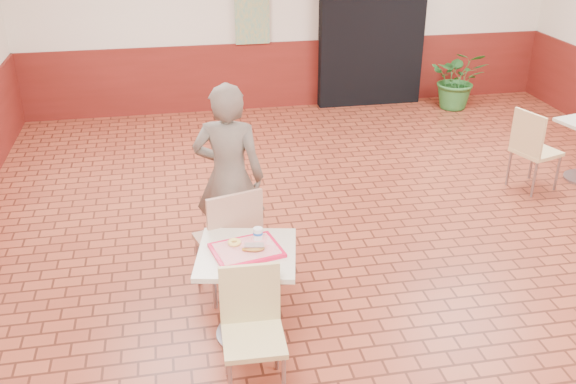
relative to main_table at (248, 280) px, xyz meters
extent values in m
cube|color=brown|center=(1.41, 0.47, -0.50)|extent=(8.00, 10.00, 0.01)
cube|color=beige|center=(1.41, 5.47, 1.00)|extent=(8.00, 0.01, 3.00)
cube|color=maroon|center=(1.41, 5.45, 0.00)|extent=(8.00, 0.04, 1.00)
cube|color=black|center=(2.61, 5.35, 0.60)|extent=(1.60, 0.22, 2.20)
cube|color=gray|center=(0.81, 5.41, 1.10)|extent=(0.50, 0.03, 1.20)
cube|color=beige|center=(0.00, 0.00, 0.22)|extent=(0.70, 0.70, 0.04)
cylinder|color=gray|center=(0.00, 0.00, -0.15)|extent=(0.08, 0.08, 0.70)
cylinder|color=gray|center=(0.00, 0.00, -0.49)|extent=(0.51, 0.51, 0.03)
cube|color=tan|center=(-0.04, -0.59, -0.08)|extent=(0.42, 0.42, 0.04)
cube|color=tan|center=(-0.03, -0.40, 0.16)|extent=(0.41, 0.04, 0.45)
cylinder|color=gray|center=(0.13, -0.77, -0.30)|extent=(0.03, 0.03, 0.40)
cylinder|color=gray|center=(-0.21, -0.41, -0.30)|extent=(0.03, 0.03, 0.40)
cylinder|color=gray|center=(0.14, -0.42, -0.30)|extent=(0.03, 0.03, 0.40)
cube|color=tan|center=(-0.09, 0.64, -0.03)|extent=(0.57, 0.57, 0.04)
cube|color=tan|center=(-0.03, 0.44, 0.24)|extent=(0.45, 0.15, 0.50)
cylinder|color=gray|center=(0.05, 0.88, -0.28)|extent=(0.03, 0.03, 0.45)
cylinder|color=gray|center=(-0.33, 0.78, -0.28)|extent=(0.03, 0.03, 0.45)
cylinder|color=gray|center=(0.16, 0.50, -0.28)|extent=(0.03, 0.03, 0.45)
cylinder|color=gray|center=(-0.22, 0.40, -0.28)|extent=(0.03, 0.03, 0.45)
imported|color=#645A4D|center=(-0.01, 1.09, 0.34)|extent=(0.70, 0.56, 1.69)
cube|color=red|center=(0.00, 0.00, 0.26)|extent=(0.48, 0.37, 0.03)
cube|color=#E18585|center=(0.00, 0.00, 0.27)|extent=(0.43, 0.32, 0.00)
torus|color=#F3CF58|center=(-0.08, 0.07, 0.29)|extent=(0.11, 0.11, 0.03)
ellipsoid|color=#B27D34|center=(0.05, -0.04, 0.29)|extent=(0.17, 0.10, 0.04)
cube|color=beige|center=(0.05, -0.04, 0.32)|extent=(0.15, 0.09, 0.01)
ellipsoid|color=#AD7318|center=(-0.02, -0.03, 0.28)|extent=(0.04, 0.04, 0.03)
cylinder|color=white|center=(0.10, 0.12, 0.32)|extent=(0.07, 0.07, 0.09)
cylinder|color=blue|center=(0.10, 0.12, 0.32)|extent=(0.07, 0.07, 0.02)
cube|color=#E5CA89|center=(3.51, 2.03, -0.06)|extent=(0.54, 0.54, 0.04)
cube|color=#E5CA89|center=(3.33, 1.97, 0.19)|extent=(0.16, 0.42, 0.47)
cylinder|color=gray|center=(3.75, 1.91, -0.29)|extent=(0.03, 0.03, 0.42)
cylinder|color=gray|center=(3.63, 2.26, -0.29)|extent=(0.03, 0.03, 0.42)
cylinder|color=gray|center=(3.40, 1.79, -0.29)|extent=(0.03, 0.03, 0.42)
cylinder|color=gray|center=(3.28, 2.14, -0.29)|extent=(0.03, 0.03, 0.42)
imported|color=#2E732F|center=(3.86, 4.87, -0.04)|extent=(1.04, 0.99, 0.91)
camera|label=1|loc=(-0.45, -3.96, 2.65)|focal=40.00mm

